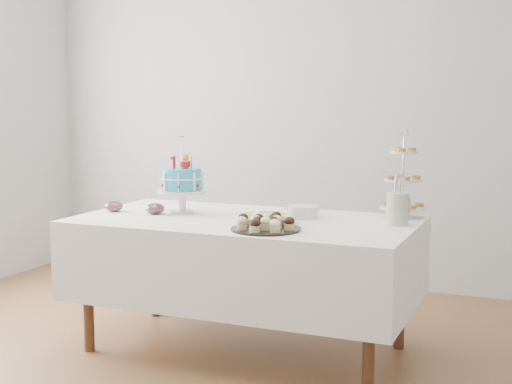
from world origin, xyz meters
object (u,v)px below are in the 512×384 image
at_px(tiered_stand, 403,181).
at_px(pastry_plate, 300,209).
at_px(table, 245,258).
at_px(birthday_cake, 182,192).
at_px(utensil_pitcher, 398,207).
at_px(plate_stack, 303,212).
at_px(jam_bowl_a, 114,206).
at_px(cupcake_tray, 266,223).
at_px(pie, 266,218).
at_px(jam_bowl_b, 155,209).

distance_m(tiered_stand, pastry_plate, 0.65).
distance_m(table, birthday_cake, 0.56).
relative_size(birthday_cake, tiered_stand, 0.90).
bearing_deg(utensil_pitcher, tiered_stand, 80.56).
height_order(birthday_cake, utensil_pitcher, birthday_cake).
bearing_deg(birthday_cake, table, -25.42).
relative_size(plate_stack, jam_bowl_a, 1.61).
bearing_deg(plate_stack, jam_bowl_a, -168.89).
relative_size(cupcake_tray, utensil_pitcher, 1.36).
bearing_deg(table, pie, -28.78).
relative_size(pie, pastry_plate, 1.45).
xyz_separation_m(jam_bowl_a, jam_bowl_b, (0.28, 0.01, 0.00)).
relative_size(table, pastry_plate, 9.00).
bearing_deg(cupcake_tray, jam_bowl_a, 168.03).
xyz_separation_m(pie, pastry_plate, (0.02, 0.49, -0.01)).
bearing_deg(table, pastry_plate, 64.48).
relative_size(plate_stack, pastry_plate, 0.83).
bearing_deg(table, tiered_stand, 26.16).
bearing_deg(tiered_stand, pie, -142.47).
height_order(jam_bowl_a, utensil_pitcher, utensil_pitcher).
height_order(cupcake_tray, jam_bowl_a, cupcake_tray).
xyz_separation_m(tiered_stand, jam_bowl_b, (-1.37, -0.45, -0.18)).
distance_m(table, jam_bowl_a, 0.88).
distance_m(birthday_cake, jam_bowl_a, 0.44).
distance_m(table, tiered_stand, 1.01).
bearing_deg(plate_stack, birthday_cake, -170.79).
bearing_deg(pie, plate_stack, 64.28).
relative_size(cupcake_tray, plate_stack, 2.06).
distance_m(birthday_cake, tiered_stand, 1.29).
relative_size(table, birthday_cake, 4.20).
height_order(pie, plate_stack, plate_stack).
distance_m(cupcake_tray, plate_stack, 0.46).
bearing_deg(pastry_plate, tiered_stand, 0.00).
height_order(table, cupcake_tray, cupcake_tray).
bearing_deg(pastry_plate, birthday_cake, -150.17).
bearing_deg(pastry_plate, cupcake_tray, -85.30).
distance_m(pie, tiered_stand, 0.83).
height_order(birthday_cake, cupcake_tray, birthday_cake).
distance_m(jam_bowl_a, jam_bowl_b, 0.28).
xyz_separation_m(tiered_stand, plate_stack, (-0.52, -0.24, -0.18)).
bearing_deg(tiered_stand, jam_bowl_b, -161.88).
relative_size(cupcake_tray, tiered_stand, 0.72).
xyz_separation_m(jam_bowl_a, utensil_pitcher, (1.68, 0.20, 0.06)).
bearing_deg(tiered_stand, table, -153.84).
relative_size(pie, plate_stack, 1.74).
relative_size(cupcake_tray, jam_bowl_b, 3.21).
height_order(birthday_cake, jam_bowl_b, birthday_cake).
bearing_deg(jam_bowl_b, jam_bowl_a, -177.69).
relative_size(tiered_stand, utensil_pitcher, 1.91).
bearing_deg(jam_bowl_b, plate_stack, 13.92).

